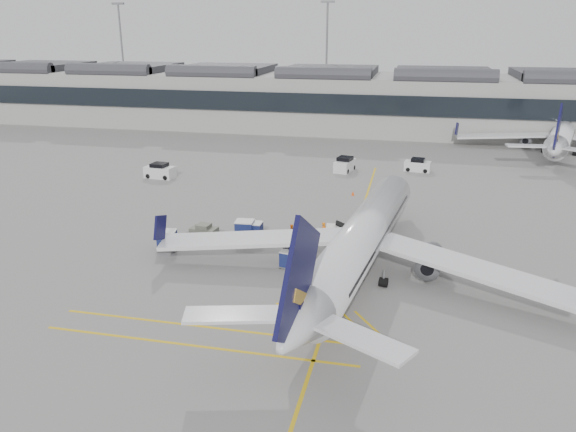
% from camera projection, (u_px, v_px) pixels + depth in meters
% --- Properties ---
extents(ground, '(220.00, 220.00, 0.00)m').
position_uv_depth(ground, '(227.00, 268.00, 49.31)').
color(ground, gray).
rests_on(ground, ground).
extents(terminal, '(200.00, 20.45, 12.40)m').
position_uv_depth(terminal, '(339.00, 99.00, 113.79)').
color(terminal, '#9E9E99').
rests_on(terminal, ground).
extents(light_masts, '(113.00, 0.60, 25.45)m').
position_uv_depth(light_masts, '(341.00, 53.00, 124.45)').
color(light_masts, slate).
rests_on(light_masts, ground).
extents(apron_markings, '(0.25, 60.00, 0.01)m').
position_uv_depth(apron_markings, '(353.00, 237.00, 56.47)').
color(apron_markings, gold).
rests_on(apron_markings, ground).
extents(airliner_main, '(35.50, 39.02, 10.40)m').
position_uv_depth(airliner_main, '(360.00, 240.00, 47.27)').
color(airliner_main, silver).
rests_on(airliner_main, ground).
extents(airliner_far, '(32.92, 36.47, 9.94)m').
position_uv_depth(airliner_far, '(562.00, 135.00, 93.74)').
color(airliner_far, silver).
rests_on(airliner_far, ground).
extents(belt_loader, '(4.96, 1.95, 2.00)m').
position_uv_depth(belt_loader, '(341.00, 236.00, 55.35)').
color(belt_loader, silver).
rests_on(belt_loader, ground).
extents(baggage_cart_a, '(1.74, 1.53, 1.60)m').
position_uv_depth(baggage_cart_a, '(289.00, 259.00, 49.14)').
color(baggage_cart_a, gray).
rests_on(baggage_cart_a, ground).
extents(baggage_cart_b, '(1.99, 1.69, 1.98)m').
position_uv_depth(baggage_cart_b, '(245.00, 229.00, 55.62)').
color(baggage_cart_b, gray).
rests_on(baggage_cart_b, ground).
extents(baggage_cart_c, '(1.69, 1.40, 1.77)m').
position_uv_depth(baggage_cart_c, '(254.00, 230.00, 55.77)').
color(baggage_cart_c, gray).
rests_on(baggage_cart_c, ground).
extents(baggage_cart_d, '(2.07, 1.81, 1.93)m').
position_uv_depth(baggage_cart_d, '(167.00, 240.00, 53.06)').
color(baggage_cart_d, gray).
rests_on(baggage_cart_d, ground).
extents(ramp_agent_a, '(0.82, 0.87, 2.01)m').
position_uv_depth(ramp_agent_a, '(324.00, 232.00, 55.07)').
color(ramp_agent_a, orange).
rests_on(ramp_agent_a, ground).
extents(ramp_agent_b, '(0.92, 0.80, 1.59)m').
position_uv_depth(ramp_agent_b, '(291.00, 232.00, 55.71)').
color(ramp_agent_b, orange).
rests_on(ramp_agent_b, ground).
extents(pushback_tug, '(2.78, 1.89, 1.46)m').
position_uv_depth(pushback_tug, '(204.00, 232.00, 56.17)').
color(pushback_tug, '#575A4C').
rests_on(pushback_tug, ground).
extents(safety_cone_nose, '(0.40, 0.40, 0.55)m').
position_uv_depth(safety_cone_nose, '(353.00, 193.00, 70.46)').
color(safety_cone_nose, '#F24C0A').
rests_on(safety_cone_nose, ground).
extents(safety_cone_engine, '(0.33, 0.33, 0.46)m').
position_uv_depth(safety_cone_engine, '(368.00, 240.00, 55.09)').
color(safety_cone_engine, '#F24C0A').
rests_on(safety_cone_engine, ground).
extents(service_van_left, '(4.26, 2.43, 2.10)m').
position_uv_depth(service_van_left, '(160.00, 171.00, 78.44)').
color(service_van_left, silver).
rests_on(service_van_left, ground).
extents(service_van_mid, '(2.96, 4.48, 2.12)m').
position_uv_depth(service_van_mid, '(345.00, 165.00, 82.07)').
color(service_van_mid, silver).
rests_on(service_van_mid, ground).
extents(service_van_right, '(3.93, 2.34, 1.91)m').
position_uv_depth(service_van_right, '(418.00, 165.00, 82.07)').
color(service_van_right, silver).
rests_on(service_van_right, ground).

